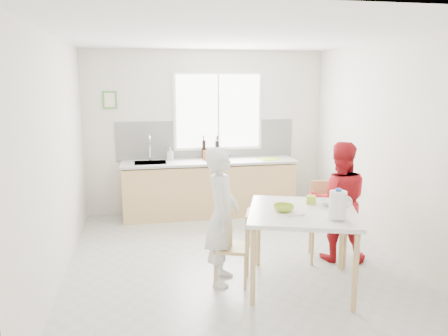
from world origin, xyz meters
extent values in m
plane|color=#B7B7B2|center=(0.00, 0.00, 0.00)|extent=(4.50, 4.50, 0.00)
plane|color=silver|center=(0.00, 2.25, 1.35)|extent=(4.00, 0.00, 4.00)
plane|color=silver|center=(0.00, -2.25, 1.35)|extent=(4.00, 0.00, 4.00)
plane|color=silver|center=(-2.00, 0.00, 1.35)|extent=(0.00, 4.50, 4.50)
plane|color=silver|center=(2.00, 0.00, 1.35)|extent=(0.00, 4.50, 4.50)
plane|color=white|center=(0.00, 0.00, 2.70)|extent=(4.50, 4.50, 0.00)
cube|color=white|center=(0.20, 2.23, 1.70)|extent=(1.50, 0.03, 1.30)
cube|color=white|center=(0.20, 2.21, 1.70)|extent=(1.40, 0.02, 1.20)
cube|color=white|center=(0.20, 2.21, 1.70)|extent=(0.03, 0.03, 1.20)
cube|color=white|center=(0.00, 2.24, 1.23)|extent=(3.00, 0.02, 0.65)
cube|color=#469342|center=(-1.55, 2.23, 1.90)|extent=(0.22, 0.02, 0.28)
cube|color=beige|center=(-1.55, 2.22, 1.90)|extent=(0.16, 0.01, 0.22)
cube|color=tan|center=(0.00, 1.95, 0.43)|extent=(2.80, 0.60, 0.86)
cube|color=#3F3326|center=(0.00, 1.95, 0.05)|extent=(2.80, 0.54, 0.10)
cube|color=silver|center=(0.00, 1.95, 0.90)|extent=(2.84, 0.64, 0.04)
cube|color=#A5A5AA|center=(-0.95, 1.95, 0.91)|extent=(0.50, 0.40, 0.03)
cylinder|color=silver|center=(-0.95, 2.11, 1.10)|extent=(0.02, 0.02, 0.36)
torus|color=silver|center=(-0.95, 2.04, 1.28)|extent=(0.02, 0.18, 0.18)
cube|color=silver|center=(0.57, -0.79, 0.83)|extent=(1.40, 1.40, 0.04)
cylinder|color=tan|center=(-0.04, -1.10, 0.39)|extent=(0.06, 0.06, 0.79)
cylinder|color=tan|center=(0.26, -0.18, 0.39)|extent=(0.06, 0.06, 0.79)
cylinder|color=tan|center=(0.88, -1.41, 0.39)|extent=(0.06, 0.06, 0.79)
cylinder|color=tan|center=(1.19, -0.48, 0.39)|extent=(0.06, 0.06, 0.79)
cube|color=tan|center=(-0.14, -0.56, 0.40)|extent=(0.47, 0.47, 0.04)
cube|color=tan|center=(0.02, -0.61, 0.62)|extent=(0.14, 0.35, 0.39)
cylinder|color=tan|center=(-0.24, -0.35, 0.19)|extent=(0.03, 0.03, 0.38)
cylinder|color=tan|center=(-0.34, -0.66, 0.19)|extent=(0.03, 0.03, 0.38)
cylinder|color=tan|center=(0.06, -0.46, 0.19)|extent=(0.03, 0.03, 0.38)
cylinder|color=tan|center=(-0.04, -0.76, 0.19)|extent=(0.03, 0.03, 0.38)
cube|color=tan|center=(1.14, -0.19, 0.48)|extent=(0.57, 0.57, 0.04)
cube|color=tan|center=(1.20, 0.00, 0.74)|extent=(0.41, 0.16, 0.47)
cylinder|color=tan|center=(0.90, -0.31, 0.23)|extent=(0.04, 0.04, 0.46)
cylinder|color=tan|center=(1.26, -0.43, 0.23)|extent=(0.04, 0.04, 0.46)
cylinder|color=tan|center=(1.02, 0.05, 0.23)|extent=(0.04, 0.04, 0.46)
cylinder|color=tan|center=(1.38, -0.07, 0.23)|extent=(0.04, 0.04, 0.46)
imported|color=silver|center=(-0.24, -0.52, 0.76)|extent=(0.52, 0.64, 1.51)
imported|color=red|center=(1.28, -0.17, 0.74)|extent=(0.86, 0.76, 1.48)
imported|color=#99BC2B|center=(0.37, -0.78, 0.89)|extent=(0.27, 0.27, 0.07)
imported|color=white|center=(0.94, -0.65, 0.88)|extent=(0.28, 0.28, 0.05)
cylinder|color=white|center=(0.79, -1.16, 1.01)|extent=(0.17, 0.17, 0.27)
cylinder|color=blue|center=(0.79, -1.16, 1.16)|extent=(0.06, 0.06, 0.03)
torus|color=white|center=(0.87, -1.16, 1.03)|extent=(0.13, 0.07, 0.13)
cube|color=#9DC12C|center=(0.76, -0.56, 0.90)|extent=(0.13, 0.13, 0.09)
cylinder|color=#A5A5AA|center=(0.43, -0.98, 0.87)|extent=(0.16, 0.02, 0.01)
cube|color=#A7C82E|center=(1.00, 1.87, 0.93)|extent=(0.39, 0.31, 0.01)
cylinder|color=black|center=(-0.06, 2.11, 1.08)|extent=(0.07, 0.07, 0.32)
cylinder|color=black|center=(0.17, 2.15, 1.07)|extent=(0.07, 0.07, 0.30)
cylinder|color=brown|center=(-0.07, 1.98, 1.00)|extent=(0.06, 0.06, 0.16)
imported|color=#999999|center=(-0.62, 2.12, 1.02)|extent=(0.12, 0.12, 0.21)
camera|label=1|loc=(-1.07, -4.99, 2.20)|focal=35.00mm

